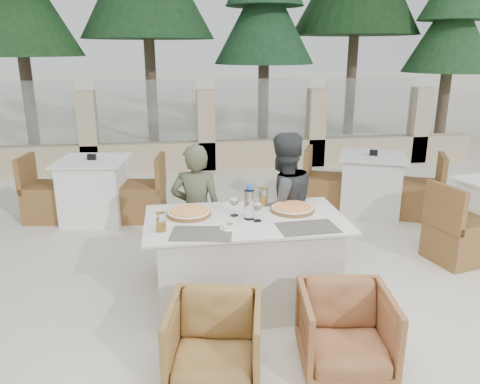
{
  "coord_description": "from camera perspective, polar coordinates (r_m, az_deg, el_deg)",
  "views": [
    {
      "loc": [
        -0.62,
        -3.38,
        2.07
      ],
      "look_at": [
        -0.05,
        0.39,
        0.9
      ],
      "focal_mm": 35.0,
      "sensor_mm": 36.0,
      "label": 1
    }
  ],
  "objects": [
    {
      "name": "ground",
      "position": [
        4.02,
        1.62,
        -14.0
      ],
      "size": [
        80.0,
        80.0,
        0.0
      ],
      "primitive_type": "plane",
      "color": "silver",
      "rests_on": "ground"
    },
    {
      "name": "sand_patch",
      "position": [
        17.52,
        -6.53,
        10.19
      ],
      "size": [
        30.0,
        16.0,
        0.01
      ],
      "primitive_type": "cube",
      "color": "beige",
      "rests_on": "ground"
    },
    {
      "name": "perimeter_wall_far",
      "position": [
        8.31,
        -4.19,
        8.22
      ],
      "size": [
        10.0,
        0.34,
        1.6
      ],
      "primitive_type": null,
      "color": "beige",
      "rests_on": "ground"
    },
    {
      "name": "pine_far_left",
      "position": [
        10.8,
        -25.47,
        19.13
      ],
      "size": [
        2.42,
        2.42,
        5.5
      ],
      "primitive_type": "cone",
      "color": "#1D451E",
      "rests_on": "ground"
    },
    {
      "name": "pine_centre",
      "position": [
        10.8,
        2.97,
        19.32
      ],
      "size": [
        2.2,
        2.2,
        5.0
      ],
      "primitive_type": "cone",
      "color": "#1F4828",
      "rests_on": "ground"
    },
    {
      "name": "pine_far_right",
      "position": [
        11.62,
        24.31,
        16.52
      ],
      "size": [
        1.98,
        1.98,
        4.5
      ],
      "primitive_type": "cone",
      "color": "#245229",
      "rests_on": "ground"
    },
    {
      "name": "dining_table",
      "position": [
        3.9,
        0.66,
        -8.53
      ],
      "size": [
        1.6,
        0.9,
        0.77
      ],
      "primitive_type": null,
      "color": "silver",
      "rests_on": "ground"
    },
    {
      "name": "placemat_near_left",
      "position": [
        3.46,
        -4.71,
        -5.07
      ],
      "size": [
        0.49,
        0.37,
        0.0
      ],
      "primitive_type": "cube",
      "rotation": [
        0.0,
        0.0,
        -0.17
      ],
      "color": "#59524C",
      "rests_on": "dining_table"
    },
    {
      "name": "placemat_near_right",
      "position": [
        3.6,
        8.25,
        -4.32
      ],
      "size": [
        0.47,
        0.33,
        0.0
      ],
      "primitive_type": "cube",
      "rotation": [
        0.0,
        0.0,
        0.06
      ],
      "color": "#4E4B43",
      "rests_on": "dining_table"
    },
    {
      "name": "pizza_left",
      "position": [
        3.83,
        -6.23,
        -2.53
      ],
      "size": [
        0.45,
        0.45,
        0.05
      ],
      "primitive_type": "cylinder",
      "rotation": [
        0.0,
        0.0,
        -0.28
      ],
      "color": "orange",
      "rests_on": "dining_table"
    },
    {
      "name": "pizza_right",
      "position": [
        3.94,
        6.4,
        -1.99
      ],
      "size": [
        0.38,
        0.38,
        0.05
      ],
      "primitive_type": "cylinder",
      "rotation": [
        0.0,
        0.0,
        -0.03
      ],
      "color": "#E04F1E",
      "rests_on": "dining_table"
    },
    {
      "name": "water_bottle",
      "position": [
        3.7,
        1.12,
        -1.25
      ],
      "size": [
        0.1,
        0.1,
        0.28
      ],
      "primitive_type": "cylinder",
      "rotation": [
        0.0,
        0.0,
        0.3
      ],
      "color": "#AEC7E5",
      "rests_on": "dining_table"
    },
    {
      "name": "wine_glass_centre",
      "position": [
        3.78,
        -0.71,
        -1.6
      ],
      "size": [
        0.08,
        0.08,
        0.18
      ],
      "primitive_type": null,
      "rotation": [
        0.0,
        0.0,
        -0.07
      ],
      "color": "white",
      "rests_on": "dining_table"
    },
    {
      "name": "wine_glass_near",
      "position": [
        3.67,
        2.15,
        -2.22
      ],
      "size": [
        0.09,
        0.09,
        0.18
      ],
      "primitive_type": null,
      "rotation": [
        0.0,
        0.0,
        -0.14
      ],
      "color": "white",
      "rests_on": "dining_table"
    },
    {
      "name": "beer_glass_left",
      "position": [
        3.52,
        -9.62,
        -3.61
      ],
      "size": [
        0.09,
        0.09,
        0.14
      ],
      "primitive_type": "cylinder",
      "rotation": [
        0.0,
        0.0,
        0.35
      ],
      "color": "gold",
      "rests_on": "dining_table"
    },
    {
      "name": "beer_glass_right",
      "position": [
        4.04,
        2.87,
        -0.61
      ],
      "size": [
        0.1,
        0.1,
        0.15
      ],
      "primitive_type": "cylinder",
      "rotation": [
        0.0,
        0.0,
        0.37
      ],
      "color": "#C18F1B",
      "rests_on": "dining_table"
    },
    {
      "name": "olive_dish",
      "position": [
        3.54,
        -1.29,
        -4.15
      ],
      "size": [
        0.13,
        0.13,
        0.04
      ],
      "primitive_type": null,
      "rotation": [
        0.0,
        0.0,
        -0.23
      ],
      "color": "white",
      "rests_on": "dining_table"
    },
    {
      "name": "armchair_far_left",
      "position": [
        4.37,
        -4.74,
        -6.62
      ],
      "size": [
        0.84,
        0.85,
        0.64
      ],
      "primitive_type": "imported",
      "rotation": [
        0.0,
        0.0,
        3.39
      ],
      "color": "#9B5F38",
      "rests_on": "ground"
    },
    {
      "name": "armchair_far_right",
      "position": [
        4.7,
        4.82,
        -4.72
      ],
      "size": [
        0.94,
        0.95,
        0.67
      ],
      "primitive_type": "imported",
      "rotation": [
        0.0,
        0.0,
        3.54
      ],
      "color": "brown",
      "rests_on": "ground"
    },
    {
      "name": "armchair_near_left",
      "position": [
        3.15,
        -3.1,
        -17.77
      ],
      "size": [
        0.69,
        0.71,
        0.55
      ],
      "primitive_type": "imported",
      "rotation": [
        0.0,
        0.0,
        -0.2
      ],
      "color": "olive",
      "rests_on": "ground"
    },
    {
      "name": "armchair_near_right",
      "position": [
        3.32,
        12.73,
        -16.12
      ],
      "size": [
        0.67,
        0.68,
        0.55
      ],
      "primitive_type": "imported",
      "rotation": [
        0.0,
        0.0,
        -0.14
      ],
      "color": "#925B35",
      "rests_on": "ground"
    },
    {
      "name": "diner_left",
      "position": [
        4.3,
        -5.33,
        -2.46
      ],
      "size": [
        0.51,
        0.39,
        1.28
      ],
      "primitive_type": "imported",
      "rotation": [
        0.0,
        0.0,
        2.95
      ],
      "color": "#4F523C",
      "rests_on": "ground"
    },
    {
      "name": "diner_right",
      "position": [
        4.27,
        5.16,
        -1.89
      ],
      "size": [
        0.8,
        0.71,
        1.38
      ],
      "primitive_type": "imported",
      "rotation": [
        0.0,
        0.0,
        3.46
      ],
      "color": "#393C3E",
      "rests_on": "ground"
    },
    {
      "name": "bg_table_a",
      "position": [
        6.11,
        -17.27,
        0.26
      ],
      "size": [
        1.74,
        1.04,
        0.77
      ],
      "primitive_type": null,
      "rotation": [
        0.0,
        0.0,
        -0.14
      ],
      "color": "white",
      "rests_on": "ground"
    },
    {
      "name": "bg_table_b",
      "position": [
        6.31,
        15.67,
        0.91
      ],
      "size": [
        1.83,
        1.41,
        0.77
      ],
      "primitive_type": null,
      "rotation": [
        0.0,
        0.0,
        -0.41
      ],
      "color": "silver",
      "rests_on": "ground"
    }
  ]
}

